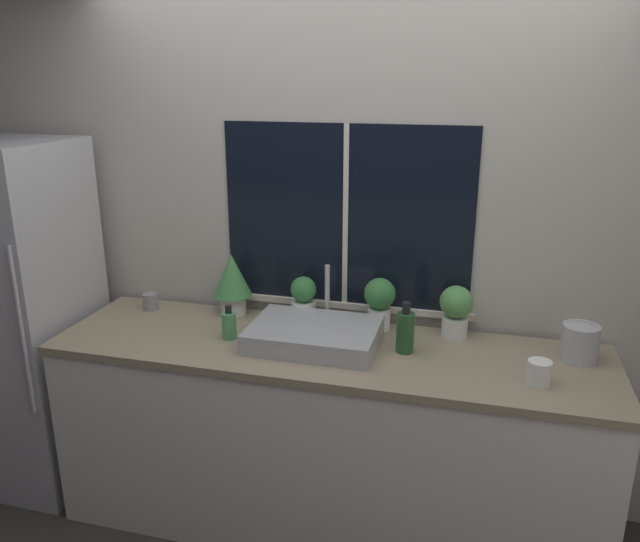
% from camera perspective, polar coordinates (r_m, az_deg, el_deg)
% --- Properties ---
extents(wall_back, '(8.00, 0.09, 2.70)m').
position_cam_1_polar(wall_back, '(3.03, 2.51, 3.50)').
color(wall_back, '#BCB7AD').
rests_on(wall_back, ground_plane).
extents(wall_left, '(0.06, 7.00, 2.70)m').
position_cam_1_polar(wall_left, '(4.67, -22.82, 7.18)').
color(wall_left, '#BCB7AD').
rests_on(wall_left, ground_plane).
extents(counter, '(2.48, 0.68, 0.93)m').
position_cam_1_polar(counter, '(3.02, 0.56, -14.90)').
color(counter, white).
rests_on(counter, ground_plane).
extents(refrigerator, '(0.63, 0.64, 1.79)m').
position_cam_1_polar(refrigerator, '(3.53, -25.68, -3.95)').
color(refrigerator, '#B7B7BC').
rests_on(refrigerator, ground_plane).
extents(sink, '(0.57, 0.46, 0.30)m').
position_cam_1_polar(sink, '(2.80, -0.53, -5.81)').
color(sink, '#ADADB2').
rests_on(sink, counter).
extents(potted_plant_far_left, '(0.19, 0.19, 0.31)m').
position_cam_1_polar(potted_plant_far_left, '(3.13, -8.03, -0.83)').
color(potted_plant_far_left, white).
rests_on(potted_plant_far_left, counter).
extents(potted_plant_center_left, '(0.13, 0.13, 0.23)m').
position_cam_1_polar(potted_plant_center_left, '(3.03, -1.52, -2.58)').
color(potted_plant_center_left, white).
rests_on(potted_plant_center_left, counter).
extents(potted_plant_center_right, '(0.15, 0.15, 0.25)m').
position_cam_1_polar(potted_plant_center_right, '(2.94, 5.47, -2.69)').
color(potted_plant_center_right, white).
rests_on(potted_plant_center_right, counter).
extents(potted_plant_far_right, '(0.15, 0.15, 0.24)m').
position_cam_1_polar(potted_plant_far_right, '(2.91, 12.31, -3.41)').
color(potted_plant_far_right, white).
rests_on(potted_plant_far_right, counter).
extents(soap_bottle, '(0.07, 0.07, 0.16)m').
position_cam_1_polar(soap_bottle, '(2.88, -8.32, -4.89)').
color(soap_bottle, '#519E5B').
rests_on(soap_bottle, counter).
extents(bottle_tall, '(0.08, 0.08, 0.23)m').
position_cam_1_polar(bottle_tall, '(2.73, 7.80, -5.48)').
color(bottle_tall, '#235128').
rests_on(bottle_tall, counter).
extents(mug_grey, '(0.08, 0.08, 0.08)m').
position_cam_1_polar(mug_grey, '(3.32, -15.25, -2.70)').
color(mug_grey, gray).
rests_on(mug_grey, counter).
extents(mug_white, '(0.09, 0.09, 0.10)m').
position_cam_1_polar(mug_white, '(2.60, 19.39, -8.76)').
color(mug_white, white).
rests_on(mug_white, counter).
extents(kettle, '(0.15, 0.15, 0.18)m').
position_cam_1_polar(kettle, '(2.85, 22.66, -5.97)').
color(kettle, '#B2B2B7').
rests_on(kettle, counter).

